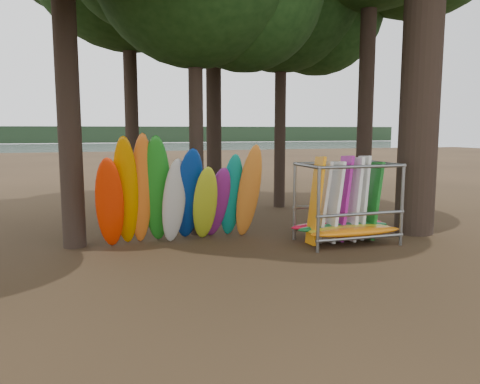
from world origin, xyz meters
name	(u,v)px	position (x,y,z in m)	size (l,w,h in m)	color
ground	(276,250)	(0.00, 0.00, 0.00)	(120.00, 120.00, 0.00)	#47331E
lake	(125,151)	(0.00, 60.00, 0.00)	(160.00, 160.00, 0.00)	gray
far_shore	(111,134)	(0.00, 110.00, 2.00)	(160.00, 4.00, 4.00)	black
kayak_row	(178,197)	(-2.33, 1.47, 1.35)	(4.60, 2.06, 3.24)	red
storage_rack	(347,206)	(2.24, 0.24, 1.05)	(2.98, 1.55, 2.48)	gray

